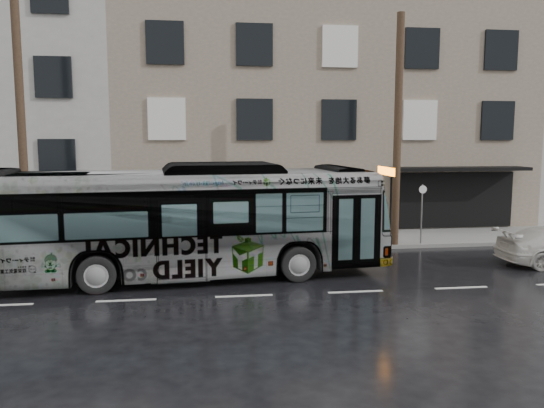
{
  "coord_description": "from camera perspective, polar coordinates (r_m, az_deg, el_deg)",
  "views": [
    {
      "loc": [
        -1.07,
        -16.81,
        4.35
      ],
      "look_at": [
        1.43,
        2.5,
        1.95
      ],
      "focal_mm": 35.0,
      "sensor_mm": 36.0,
      "label": 1
    }
  ],
  "objects": [
    {
      "name": "utility_pole_front",
      "position": [
        21.49,
        13.36,
        7.63
      ],
      "size": [
        0.3,
        0.3,
        9.0
      ],
      "primitive_type": "cylinder",
      "color": "#463423",
      "rests_on": "sidewalk"
    },
    {
      "name": "utility_pole_rear",
      "position": [
        21.11,
        -25.33,
        7.16
      ],
      "size": [
        0.3,
        0.3,
        9.0
      ],
      "primitive_type": "cylinder",
      "color": "#463423",
      "rests_on": "sidewalk"
    },
    {
      "name": "building_taupe",
      "position": [
        30.15,
        4.29,
        9.19
      ],
      "size": [
        20.0,
        12.0,
        11.0
      ],
      "primitive_type": "cube",
      "color": "gray",
      "rests_on": "ground"
    },
    {
      "name": "sidewalk",
      "position": [
        22.15,
        -4.49,
        -4.13
      ],
      "size": [
        90.0,
        3.6,
        0.15
      ],
      "primitive_type": "cube",
      "color": "gray",
      "rests_on": "ground"
    },
    {
      "name": "bus",
      "position": [
        16.84,
        -9.61,
        -1.81
      ],
      "size": [
        13.11,
        4.2,
        3.59
      ],
      "primitive_type": "imported",
      "rotation": [
        0.0,
        0.0,
        1.66
      ],
      "color": "#B2B2B2",
      "rests_on": "ground"
    },
    {
      "name": "ground",
      "position": [
        17.4,
        -3.66,
        -7.48
      ],
      "size": [
        120.0,
        120.0,
        0.0
      ],
      "primitive_type": "plane",
      "color": "black",
      "rests_on": "ground"
    },
    {
      "name": "sign_post",
      "position": [
        22.1,
        15.79,
        -1.05
      ],
      "size": [
        0.06,
        0.06,
        2.4
      ],
      "primitive_type": "cylinder",
      "color": "slate",
      "rests_on": "sidewalk"
    }
  ]
}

